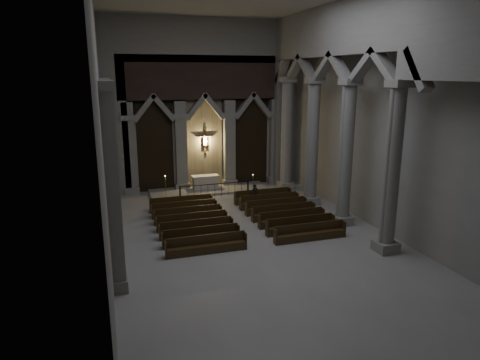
% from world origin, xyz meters
% --- Properties ---
extents(room, '(24.00, 24.10, 12.00)m').
position_xyz_m(room, '(0.00, 0.00, 7.60)').
color(room, '#9E9B96').
rests_on(room, ground).
extents(sanctuary_wall, '(14.00, 0.77, 12.00)m').
position_xyz_m(sanctuary_wall, '(0.00, 11.54, 6.62)').
color(sanctuary_wall, gray).
rests_on(sanctuary_wall, ground).
extents(right_arcade, '(1.00, 24.00, 12.00)m').
position_xyz_m(right_arcade, '(5.50, 1.33, 7.83)').
color(right_arcade, gray).
rests_on(right_arcade, ground).
extents(left_pilasters, '(0.60, 13.00, 8.03)m').
position_xyz_m(left_pilasters, '(-6.75, 3.50, 3.91)').
color(left_pilasters, gray).
rests_on(left_pilasters, ground).
extents(sanctuary_step, '(8.50, 2.60, 0.15)m').
position_xyz_m(sanctuary_step, '(0.00, 10.60, 0.07)').
color(sanctuary_step, gray).
rests_on(sanctuary_step, ground).
extents(altar, '(1.92, 0.77, 0.98)m').
position_xyz_m(altar, '(-0.25, 10.75, 0.64)').
color(altar, beige).
rests_on(altar, sanctuary_step).
extents(altar_rail, '(4.89, 0.09, 0.96)m').
position_xyz_m(altar_rail, '(0.00, 8.96, 0.64)').
color(altar_rail, black).
rests_on(altar_rail, ground).
extents(candle_stand_left, '(0.27, 0.27, 1.60)m').
position_xyz_m(candle_stand_left, '(-3.25, 9.60, 0.44)').
color(candle_stand_left, olive).
rests_on(candle_stand_left, ground).
extents(candle_stand_right, '(0.21, 0.21, 1.25)m').
position_xyz_m(candle_stand_right, '(3.02, 9.65, 0.34)').
color(candle_stand_right, olive).
rests_on(candle_stand_right, ground).
extents(pews, '(9.29, 7.30, 0.87)m').
position_xyz_m(pews, '(0.00, 3.32, 0.28)').
color(pews, black).
rests_on(pews, ground).
extents(worshipper, '(0.50, 0.34, 1.33)m').
position_xyz_m(worshipper, '(2.10, 6.60, 0.66)').
color(worshipper, black).
rests_on(worshipper, ground).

